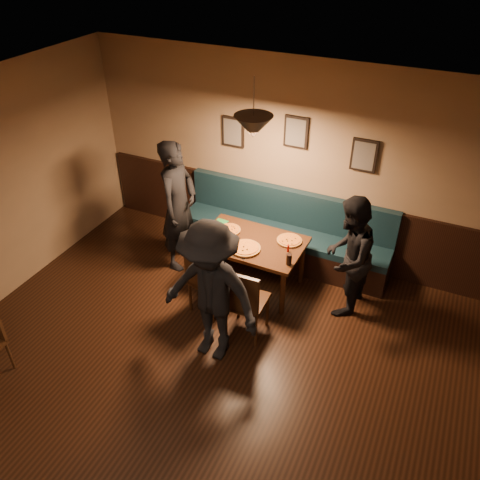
% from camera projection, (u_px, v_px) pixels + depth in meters
% --- Properties ---
extents(floor, '(7.00, 7.00, 0.00)m').
position_uv_depth(floor, '(164.00, 438.00, 4.72)').
color(floor, black).
rests_on(floor, ground).
extents(ceiling, '(7.00, 7.00, 0.00)m').
position_uv_depth(ceiling, '(125.00, 181.00, 3.13)').
color(ceiling, silver).
rests_on(ceiling, ground).
extents(wall_back, '(6.00, 0.00, 6.00)m').
position_uv_depth(wall_back, '(295.00, 163.00, 6.54)').
color(wall_back, '#8C704F').
rests_on(wall_back, ground).
extents(wainscot, '(5.88, 0.06, 1.00)m').
position_uv_depth(wainscot, '(290.00, 221.00, 7.03)').
color(wainscot, black).
rests_on(wainscot, ground).
extents(booth_bench, '(3.00, 0.60, 1.00)m').
position_uv_depth(booth_bench, '(283.00, 230.00, 6.83)').
color(booth_bench, '#0F232D').
rests_on(booth_bench, ground).
extents(picture_left, '(0.32, 0.04, 0.42)m').
position_uv_depth(picture_left, '(233.00, 132.00, 6.66)').
color(picture_left, black).
rests_on(picture_left, wall_back).
extents(picture_center, '(0.32, 0.04, 0.42)m').
position_uv_depth(picture_center, '(296.00, 132.00, 6.26)').
color(picture_center, black).
rests_on(picture_center, wall_back).
extents(picture_right, '(0.32, 0.04, 0.42)m').
position_uv_depth(picture_right, '(364.00, 155.00, 6.03)').
color(picture_right, black).
rests_on(picture_right, wall_back).
extents(pendant_lamp, '(0.44, 0.44, 0.25)m').
position_uv_depth(pendant_lamp, '(253.00, 126.00, 5.36)').
color(pendant_lamp, black).
rests_on(pendant_lamp, ceiling).
extents(dining_table, '(1.34, 0.88, 0.71)m').
position_uv_depth(dining_table, '(251.00, 263.00, 6.43)').
color(dining_table, black).
rests_on(dining_table, floor).
extents(chair_near_left, '(0.52, 0.52, 0.97)m').
position_uv_depth(chair_near_left, '(210.00, 278.00, 5.97)').
color(chair_near_left, black).
rests_on(chair_near_left, floor).
extents(chair_near_right, '(0.45, 0.45, 0.99)m').
position_uv_depth(chair_near_right, '(247.00, 299.00, 5.64)').
color(chair_near_right, black).
rests_on(chair_near_right, floor).
extents(diner_left, '(0.45, 0.68, 1.86)m').
position_uv_depth(diner_left, '(178.00, 206.00, 6.53)').
color(diner_left, black).
rests_on(diner_left, floor).
extents(diner_right, '(0.64, 0.80, 1.58)m').
position_uv_depth(diner_right, '(348.00, 257.00, 5.82)').
color(diner_right, black).
rests_on(diner_right, floor).
extents(diner_front, '(1.16, 0.71, 1.75)m').
position_uv_depth(diner_front, '(210.00, 293.00, 5.15)').
color(diner_front, black).
rests_on(diner_front, floor).
extents(pizza_a, '(0.38, 0.38, 0.04)m').
position_uv_depth(pizza_a, '(229.00, 230.00, 6.41)').
color(pizza_a, orange).
rests_on(pizza_a, dining_table).
extents(pizza_b, '(0.43, 0.43, 0.04)m').
position_uv_depth(pizza_b, '(245.00, 248.00, 6.06)').
color(pizza_b, orange).
rests_on(pizza_b, dining_table).
extents(pizza_c, '(0.43, 0.43, 0.04)m').
position_uv_depth(pizza_c, '(289.00, 240.00, 6.21)').
color(pizza_c, '#C36224').
rests_on(pizza_c, dining_table).
extents(soda_glass, '(0.08, 0.08, 0.14)m').
position_uv_depth(soda_glass, '(289.00, 259.00, 5.79)').
color(soda_glass, black).
rests_on(soda_glass, dining_table).
extents(tabasco_bottle, '(0.03, 0.03, 0.12)m').
position_uv_depth(tabasco_bottle, '(288.00, 248.00, 6.01)').
color(tabasco_bottle, '#AA0C05').
rests_on(tabasco_bottle, dining_table).
extents(napkin_a, '(0.18, 0.18, 0.01)m').
position_uv_depth(napkin_a, '(221.00, 222.00, 6.59)').
color(napkin_a, '#1E7231').
rests_on(napkin_a, dining_table).
extents(napkin_b, '(0.19, 0.19, 0.01)m').
position_uv_depth(napkin_b, '(200.00, 241.00, 6.23)').
color(napkin_b, '#1C6C32').
rests_on(napkin_b, dining_table).
extents(cutlery_set, '(0.16, 0.08, 0.00)m').
position_uv_depth(cutlery_set, '(234.00, 255.00, 5.97)').
color(cutlery_set, '#B8B8BC').
rests_on(cutlery_set, dining_table).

